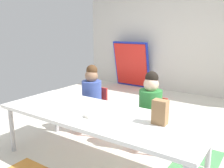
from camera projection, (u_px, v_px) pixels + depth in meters
ground_plane at (132, 137)px, 3.22m from camera, size 5.32×5.20×0.02m
back_wall at (196, 29)px, 5.00m from camera, size 5.32×0.10×2.75m
craft_table at (99, 117)px, 2.44m from camera, size 2.15×0.79×0.56m
seated_child_near_camera at (92, 92)px, 3.26m from camera, size 0.34×0.34×0.92m
seated_child_middle_seat at (151, 103)px, 2.78m from camera, size 0.32×0.31×0.92m
folded_activity_table at (131, 65)px, 5.80m from camera, size 0.90×0.29×1.09m
paper_bag_brown at (160, 112)px, 2.14m from camera, size 0.13×0.09×0.22m
paper_plate_near_edge at (89, 117)px, 2.31m from camera, size 0.18×0.18×0.01m
donut_powdered_on_plate at (89, 115)px, 2.31m from camera, size 0.11×0.11×0.03m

